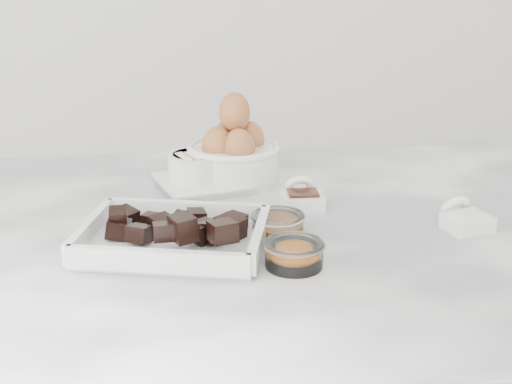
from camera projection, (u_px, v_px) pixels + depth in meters
marble_slab at (245, 239)px, 1.02m from camera, size 1.20×0.80×0.04m
chocolate_dish at (173, 230)px, 0.94m from camera, size 0.28×0.24×0.06m
butter_plate at (201, 175)px, 1.17m from camera, size 0.17×0.17×0.06m
sugar_ramekin at (196, 169)px, 1.17m from camera, size 0.09×0.09×0.06m
egg_bowl at (234, 153)px, 1.20m from camera, size 0.16×0.16×0.15m
honey_bowl at (278, 224)px, 0.98m from camera, size 0.08×0.08×0.03m
zest_bowl at (294, 253)px, 0.89m from camera, size 0.08×0.08×0.03m
vanilla_spoon at (302, 197)px, 1.09m from camera, size 0.06×0.08×0.05m
salt_spoon at (464, 218)px, 1.01m from camera, size 0.07×0.08×0.05m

